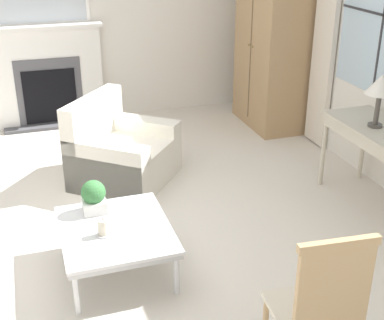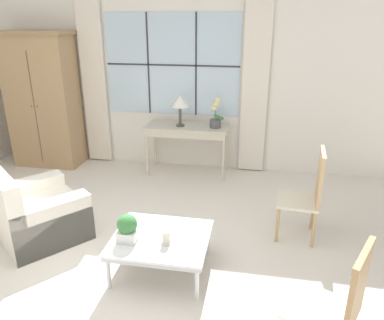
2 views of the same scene
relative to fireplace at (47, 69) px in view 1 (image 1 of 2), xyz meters
name	(u,v)px [view 1 (image 1 of 2)]	position (x,y,z in m)	size (l,w,h in m)	color
ground_plane	(79,240)	(2.91, -0.02, -0.73)	(14.00, 14.00, 0.00)	silver
wall_left	(88,10)	(-0.12, 0.58, 0.67)	(0.06, 7.20, 2.80)	silver
fireplace	(47,69)	(0.00, 0.00, 0.00)	(0.34, 1.43, 2.13)	#515156
armoire	(271,41)	(0.86, 2.66, 0.34)	(1.13, 0.60, 2.13)	tan
table_lamp	(381,87)	(3.11, 2.60, 0.41)	(0.26, 0.26, 0.47)	#4C4742
armchair_upholstered	(122,155)	(1.90, 0.55, -0.45)	(1.26, 1.25, 0.85)	silver
side_chair_wooden	(322,304)	(4.85, 1.07, -0.16)	(0.48, 0.48, 1.03)	beige
coffee_table	(115,232)	(3.43, 0.21, -0.39)	(0.91, 0.80, 0.37)	silver
potted_plant_small	(94,197)	(3.13, 0.10, -0.22)	(0.19, 0.19, 0.26)	white
pillar_candle	(103,228)	(3.50, 0.11, -0.29)	(0.11, 0.11, 0.14)	silver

